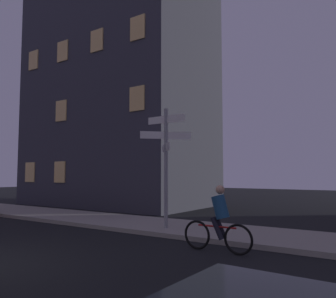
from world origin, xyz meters
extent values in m
cube|color=gray|center=(0.00, 6.47, 0.07)|extent=(40.00, 2.90, 0.14)
cylinder|color=gray|center=(1.15, 5.80, 2.09)|extent=(0.12, 0.12, 3.89)
cube|color=white|center=(1.15, 5.80, 3.68)|extent=(1.44, 0.03, 0.24)
cube|color=white|center=(1.15, 5.80, 3.15)|extent=(1.23, 1.23, 0.24)
cube|color=white|center=(1.15, 5.80, 2.76)|extent=(0.88, 0.88, 0.24)
torus|color=black|center=(3.16, 4.24, 0.36)|extent=(0.72, 0.07, 0.72)
torus|color=black|center=(4.26, 4.23, 0.36)|extent=(0.72, 0.07, 0.72)
cylinder|color=red|center=(3.71, 4.23, 0.61)|extent=(1.00, 0.05, 0.04)
cylinder|color=navy|center=(3.81, 4.23, 1.08)|extent=(0.45, 0.32, 0.61)
sphere|color=tan|center=(3.81, 4.23, 1.50)|extent=(0.22, 0.22, 0.22)
cylinder|color=black|center=(3.76, 4.14, 0.58)|extent=(0.34, 0.12, 0.55)
cylinder|color=black|center=(3.77, 4.32, 0.58)|extent=(0.34, 0.12, 0.55)
cube|color=#383842|center=(-7.03, 12.52, 8.54)|extent=(11.23, 6.67, 17.08)
cube|color=#F2C672|center=(-11.24, 9.15, 2.00)|extent=(0.90, 0.06, 1.20)
cube|color=#F2C672|center=(-8.44, 9.15, 2.00)|extent=(0.90, 0.06, 1.20)
cube|color=#F2C672|center=(-8.44, 9.15, 5.52)|extent=(0.90, 0.06, 1.20)
cube|color=#F2C672|center=(-2.82, 9.15, 5.52)|extent=(0.90, 0.06, 1.20)
cube|color=#F2C672|center=(-11.24, 9.15, 9.04)|extent=(0.90, 0.06, 1.20)
cube|color=#F2C672|center=(-8.44, 9.15, 9.04)|extent=(0.90, 0.06, 1.20)
cube|color=#F2C672|center=(-5.63, 9.15, 9.04)|extent=(0.90, 0.06, 1.20)
cube|color=#F2C672|center=(-2.82, 9.15, 9.04)|extent=(0.90, 0.06, 1.20)
camera|label=1|loc=(7.34, -3.28, 1.87)|focal=35.97mm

